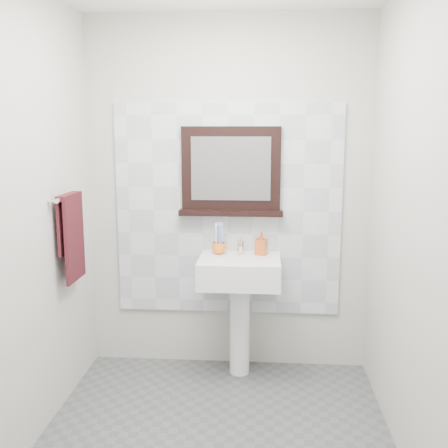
# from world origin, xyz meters

# --- Properties ---
(floor) EXTENTS (2.00, 2.20, 0.01)m
(floor) POSITION_xyz_m (0.00, 0.00, 0.00)
(floor) COLOR #515355
(floor) RESTS_ON ground
(back_wall) EXTENTS (2.00, 0.01, 2.50)m
(back_wall) POSITION_xyz_m (0.00, 1.10, 1.25)
(back_wall) COLOR #BAB8B1
(back_wall) RESTS_ON ground
(front_wall) EXTENTS (2.00, 0.01, 2.50)m
(front_wall) POSITION_xyz_m (0.00, -1.10, 1.25)
(front_wall) COLOR #BAB8B1
(front_wall) RESTS_ON ground
(left_wall) EXTENTS (0.01, 2.20, 2.50)m
(left_wall) POSITION_xyz_m (-1.00, 0.00, 1.25)
(left_wall) COLOR #BAB8B1
(left_wall) RESTS_ON ground
(right_wall) EXTENTS (0.01, 2.20, 2.50)m
(right_wall) POSITION_xyz_m (1.00, 0.00, 1.25)
(right_wall) COLOR #BAB8B1
(right_wall) RESTS_ON ground
(splashback) EXTENTS (1.60, 0.02, 1.50)m
(splashback) POSITION_xyz_m (0.00, 1.09, 1.15)
(splashback) COLOR silver
(splashback) RESTS_ON back_wall
(pedestal_sink) EXTENTS (0.55, 0.44, 0.96)m
(pedestal_sink) POSITION_xyz_m (0.10, 0.87, 0.68)
(pedestal_sink) COLOR white
(pedestal_sink) RESTS_ON ground
(toothbrush_cup) EXTENTS (0.12, 0.12, 0.08)m
(toothbrush_cup) POSITION_xyz_m (-0.05, 0.97, 0.90)
(toothbrush_cup) COLOR orange
(toothbrush_cup) RESTS_ON pedestal_sink
(toothbrushes) EXTENTS (0.05, 0.04, 0.21)m
(toothbrushes) POSITION_xyz_m (-0.05, 0.97, 0.98)
(toothbrushes) COLOR white
(toothbrushes) RESTS_ON toothbrush_cup
(soap_dispenser) EXTENTS (0.09, 0.09, 0.16)m
(soap_dispenser) POSITION_xyz_m (0.24, 0.97, 0.94)
(soap_dispenser) COLOR red
(soap_dispenser) RESTS_ON pedestal_sink
(framed_mirror) EXTENTS (0.73, 0.11, 0.62)m
(framed_mirror) POSITION_xyz_m (0.02, 1.06, 1.42)
(framed_mirror) COLOR black
(framed_mirror) RESTS_ON back_wall
(towel_bar) EXTENTS (0.07, 0.40, 0.03)m
(towel_bar) POSITION_xyz_m (-0.95, 0.54, 1.31)
(towel_bar) COLOR silver
(towel_bar) RESTS_ON left_wall
(hand_towel) EXTENTS (0.06, 0.30, 0.55)m
(hand_towel) POSITION_xyz_m (-0.94, 0.54, 1.10)
(hand_towel) COLOR #370F14
(hand_towel) RESTS_ON towel_bar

